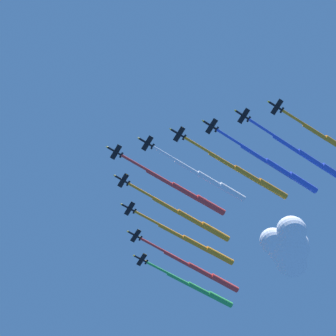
# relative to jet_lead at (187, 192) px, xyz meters

# --- Properties ---
(jet_lead) EXTENTS (42.63, 65.72, 4.10)m
(jet_lead) POSITION_rel_jet_lead_xyz_m (0.00, 0.00, 0.00)
(jet_lead) COLOR black
(jet_port_inner) EXTENTS (39.01, 59.81, 4.12)m
(jet_port_inner) POSITION_rel_jet_lead_xyz_m (7.11, 12.87, 0.44)
(jet_port_inner) COLOR black
(jet_starboard_inner) EXTENTS (43.57, 66.30, 4.02)m
(jet_starboard_inner) POSITION_rel_jet_lead_xyz_m (-17.77, 3.36, 1.36)
(jet_starboard_inner) COLOR black
(jet_port_mid) EXTENTS (42.62, 66.53, 4.03)m
(jet_port_mid) POSITION_rel_jet_lead_xyz_m (9.49, 33.98, 1.11)
(jet_port_mid) COLOR black
(jet_starboard_mid) EXTENTS (42.37, 66.60, 4.00)m
(jet_starboard_mid) POSITION_rel_jet_lead_xyz_m (-34.09, 6.51, 0.81)
(jet_starboard_mid) COLOR black
(jet_port_outer) EXTENTS (43.04, 65.49, 4.10)m
(jet_port_outer) POSITION_rel_jet_lead_xyz_m (13.96, 50.03, -0.25)
(jet_port_outer) COLOR black
(jet_starboard_outer) EXTENTS (44.49, 67.54, 3.96)m
(jet_starboard_outer) POSITION_rel_jet_lead_xyz_m (-52.64, 10.11, -0.13)
(jet_starboard_outer) COLOR black
(jet_trail_port) EXTENTS (43.96, 67.14, 4.11)m
(jet_trail_port) POSITION_rel_jet_lead_xyz_m (18.10, 67.82, 2.32)
(jet_trail_port) COLOR black
(jet_trail_starboard) EXTENTS (39.93, 61.81, 3.96)m
(jet_trail_starboard) POSITION_rel_jet_lead_xyz_m (-66.78, 9.33, 0.95)
(jet_trail_starboard) COLOR black
(cloud_puff) EXTENTS (38.20, 28.48, 24.00)m
(cloud_puff) POSITION_rel_jet_lead_xyz_m (-32.92, 58.31, -2.80)
(cloud_puff) COLOR white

